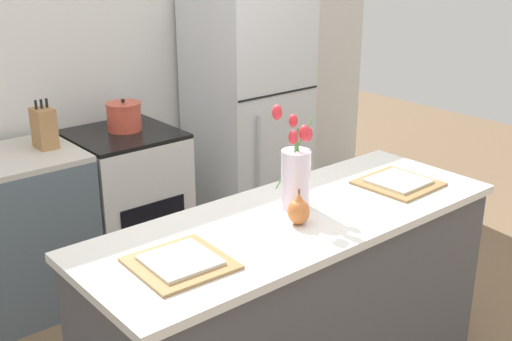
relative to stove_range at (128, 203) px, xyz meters
name	(u,v)px	position (x,y,z in m)	size (l,w,h in m)	color
back_wall	(70,49)	(-0.10, 0.40, 0.90)	(5.20, 0.08, 2.70)	silver
kitchen_island	(294,317)	(-0.10, -1.60, 0.02)	(1.80, 0.66, 0.95)	#4C4C51
stove_range	(128,203)	(0.00, 0.00, 0.00)	(0.60, 0.61, 0.90)	silver
refrigerator	(247,115)	(0.95, 0.00, 0.40)	(0.68, 0.67, 1.69)	silver
flower_vase	(296,173)	(-0.04, -1.53, 0.64)	(0.16, 0.14, 0.43)	silver
pear_figurine	(299,210)	(-0.15, -1.66, 0.55)	(0.09, 0.09, 0.14)	#C66B33
plate_setting_left	(180,262)	(-0.68, -1.65, 0.51)	(0.32, 0.32, 0.02)	olive
plate_setting_right	(398,182)	(0.48, -1.65, 0.51)	(0.32, 0.32, 0.02)	olive
cooking_pot	(124,116)	(0.03, 0.03, 0.54)	(0.21, 0.21, 0.19)	#CC4C38
knife_block	(44,128)	(-0.46, 0.01, 0.56)	(0.10, 0.14, 0.27)	#A37547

